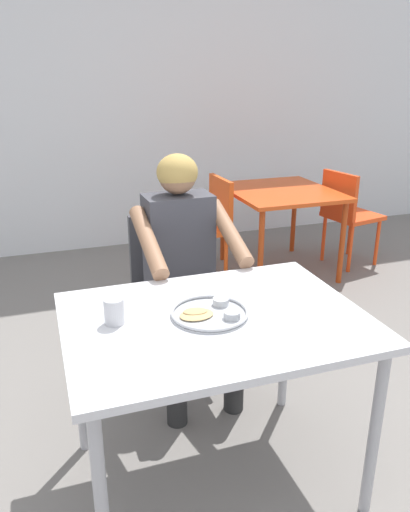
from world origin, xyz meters
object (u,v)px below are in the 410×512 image
Objects in this scene: chair_foreground at (172,282)px; table_background_red at (281,200)px; drinking_cup at (114,310)px; table_foreground at (215,335)px; chair_red_left at (207,221)px; diner_foreground at (184,257)px; thali_tray at (210,312)px; chair_red_right at (347,211)px.

table_background_red is (1.23, 1.10, 0.11)m from chair_foreground.
drinking_cup reaches higher than table_background_red.
chair_red_left is at bearing 71.79° from table_foreground.
chair_red_left is (0.58, 1.34, -0.25)m from diner_foreground.
drinking_cup is 2.58m from table_background_red.
diner_foreground is 1.48m from chair_red_left.
chair_red_left is at bearing 66.47° from diner_foreground.
thali_tray is at bearing -123.37° from table_background_red.
chair_red_left reaches higher than thali_tray.
drinking_cup is 0.08× the size of diner_foreground.
table_foreground is 1.27× the size of chair_foreground.
chair_foreground is 2.12m from chair_red_right.
chair_foreground reaches higher than chair_red_right.
chair_foreground is 1.65m from table_background_red.
chair_red_left is (0.68, 2.02, -0.28)m from thali_tray.
table_foreground is at bearing -95.11° from chair_foreground.
chair_red_left is 1.01× the size of chair_red_right.
table_background_red is at bearing 49.41° from drinking_cup.
chair_red_left is at bearing 62.25° from drinking_cup.
chair_red_left reaches higher than chair_red_right.
diner_foreground reaches higher than chair_red_right.
chair_foreground is at bearing -117.82° from chair_red_left.
chair_foreground is (0.10, 0.91, -0.26)m from thali_tray.
drinking_cup is (-0.35, 0.05, 0.04)m from thali_tray.
table_background_red is 0.63m from chair_red_right.
chair_red_right reaches higher than thali_tray.
table_foreground is 0.09m from thali_tray.
drinking_cup is at bearing -140.21° from chair_red_right.
diner_foreground reaches higher than chair_red_left.
diner_foreground is 1.49× the size of chair_red_left.
diner_foreground is at bearing -113.53° from chair_red_left.
chair_foreground is 0.71× the size of diner_foreground.
diner_foreground reaches higher than thali_tray.
thali_tray is (-0.01, 0.02, 0.09)m from table_foreground.
drinking_cup reaches higher than thali_tray.
drinking_cup is (-0.36, 0.07, 0.13)m from table_foreground.
drinking_cup is 0.11× the size of table_background_red.
chair_red_right is (2.28, 1.90, -0.32)m from drinking_cup.
chair_red_left is (1.03, 1.97, -0.32)m from drinking_cup.
table_foreground is 11.45× the size of drinking_cup.
table_foreground is 2.16m from chair_red_left.
chair_foreground is 1.26m from chair_red_left.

